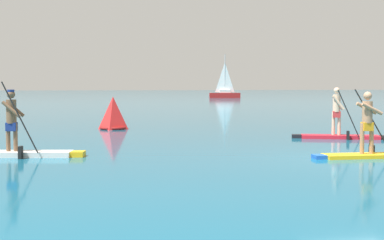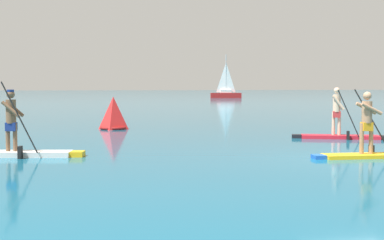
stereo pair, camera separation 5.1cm
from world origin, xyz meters
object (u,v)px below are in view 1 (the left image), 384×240
at_px(paddleboarder_far_right, 340,129).
at_px(sailboat_right_horizon, 225,92).
at_px(race_marker_buoy, 113,115).
at_px(paddleboarder_near_left, 18,144).
at_px(paddleboarder_mid_center, 369,142).

distance_m(paddleboarder_far_right, sailboat_right_horizon, 63.81).
height_order(race_marker_buoy, sailboat_right_horizon, sailboat_right_horizon).
bearing_deg(race_marker_buoy, sailboat_right_horizon, 66.91).
height_order(paddleboarder_near_left, race_marker_buoy, paddleboarder_near_left).
bearing_deg(race_marker_buoy, paddleboarder_near_left, -112.62).
xyz_separation_m(paddleboarder_mid_center, sailboat_right_horizon, (18.36, 66.32, 0.53)).
xyz_separation_m(paddleboarder_near_left, sailboat_right_horizon, (27.11, 63.78, 0.59)).
xyz_separation_m(paddleboarder_mid_center, paddleboarder_far_right, (1.89, 4.67, -0.04)).
relative_size(paddleboarder_mid_center, sailboat_right_horizon, 0.46).
xyz_separation_m(paddleboarder_near_left, paddleboarder_mid_center, (8.75, -2.54, 0.07)).
relative_size(paddleboarder_mid_center, paddleboarder_far_right, 0.95).
xyz_separation_m(paddleboarder_far_right, race_marker_buoy, (-7.18, 6.17, 0.28)).
distance_m(paddleboarder_near_left, race_marker_buoy, 9.00).
distance_m(paddleboarder_mid_center, paddleboarder_far_right, 5.04).
bearing_deg(paddleboarder_mid_center, race_marker_buoy, 122.29).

